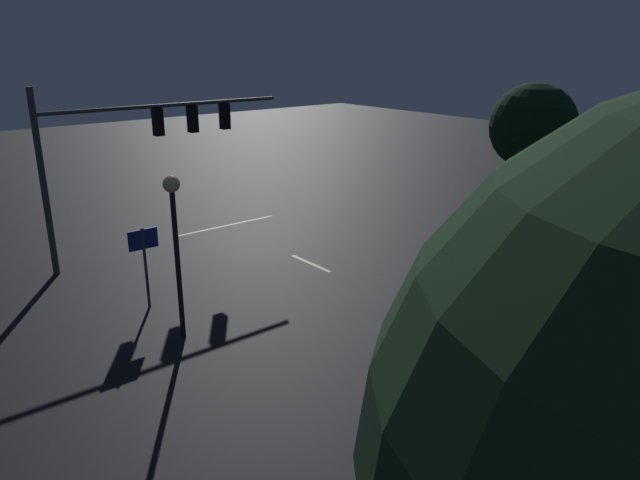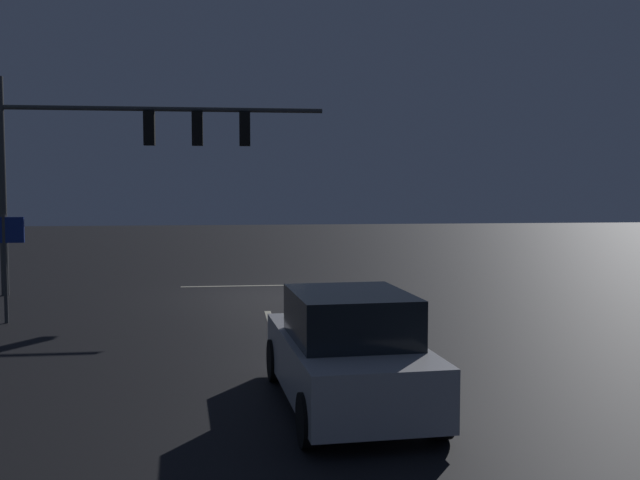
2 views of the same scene
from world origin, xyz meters
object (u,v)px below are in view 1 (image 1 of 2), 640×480
(traffic_signal_assembly, at_px, (141,137))
(tree_left_far, at_px, (533,127))
(street_lamp_right_kerb, at_px, (175,225))
(street_lamp_left_kerb, at_px, (615,181))
(car_approaching, at_px, (495,303))
(route_sign, at_px, (144,251))

(traffic_signal_assembly, xyz_separation_m, tree_left_far, (-15.31, 6.28, -0.29))
(street_lamp_right_kerb, distance_m, tree_left_far, 17.64)
(street_lamp_left_kerb, height_order, street_lamp_right_kerb, street_lamp_left_kerb)
(car_approaching, xyz_separation_m, tree_left_far, (-10.64, -5.89, 3.34))
(traffic_signal_assembly, bearing_deg, route_sign, 64.93)
(route_sign, bearing_deg, traffic_signal_assembly, -115.07)
(street_lamp_left_kerb, distance_m, tree_left_far, 6.94)
(car_approaching, relative_size, route_sign, 1.76)
(traffic_signal_assembly, xyz_separation_m, route_sign, (2.18, 4.67, -2.60))
(traffic_signal_assembly, distance_m, street_lamp_left_kerb, 16.52)
(street_lamp_left_kerb, bearing_deg, tree_left_far, -124.97)
(street_lamp_right_kerb, bearing_deg, traffic_signal_assembly, -107.85)
(car_approaching, xyz_separation_m, route_sign, (6.85, -7.51, 1.03))
(route_sign, bearing_deg, tree_left_far, 174.71)
(street_lamp_left_kerb, xyz_separation_m, route_sign, (13.55, -7.26, -1.41))
(traffic_signal_assembly, xyz_separation_m, car_approaching, (-4.67, 12.17, -3.63))
(street_lamp_right_kerb, height_order, route_sign, street_lamp_right_kerb)
(traffic_signal_assembly, height_order, route_sign, traffic_signal_assembly)
(traffic_signal_assembly, distance_m, car_approaching, 13.53)
(traffic_signal_assembly, bearing_deg, street_lamp_left_kerb, 133.62)
(traffic_signal_assembly, relative_size, tree_left_far, 1.57)
(car_approaching, bearing_deg, street_lamp_right_kerb, -36.10)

